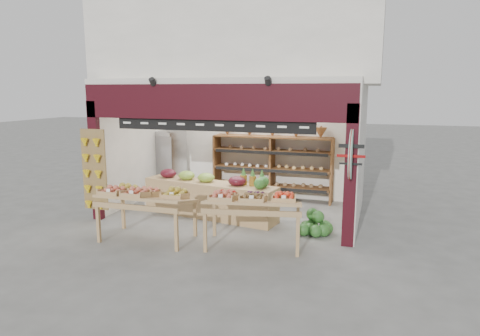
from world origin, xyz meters
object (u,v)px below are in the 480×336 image
Objects in this scene: display_table_right at (250,200)px; watermelon_pile at (315,226)px; cardboard_stack at (164,198)px; refrigerator at (170,162)px; mid_counter at (209,198)px; display_table_left at (142,196)px; back_shelving at (272,155)px.

watermelon_pile is at bearing 42.97° from display_table_right.
cardboard_stack is at bearing 166.94° from watermelon_pile.
watermelon_pile is at bearing -11.87° from refrigerator.
refrigerator reaches higher than display_table_right.
mid_counter is 1.86× the size of display_table_left.
cardboard_stack is at bearing 108.08° from display_table_left.
display_table_right is (2.82, -1.92, 0.64)m from cardboard_stack.
display_table_left is 2.12m from display_table_right.
cardboard_stack is at bearing 145.79° from display_table_right.
display_table_left reaches higher than watermelon_pile.
display_table_right reaches higher than mid_counter.
cardboard_stack is at bearing -145.86° from back_shelving.
refrigerator is 1.84× the size of cardboard_stack.
cardboard_stack is 3.47m from display_table_right.
display_table_left reaches higher than mid_counter.
back_shelving reaches higher than display_table_left.
refrigerator is at bearing 111.36° from cardboard_stack.
watermelon_pile is (2.51, -0.47, -0.27)m from mid_counter.
display_table_left is at bearing -110.88° from mid_counter.
display_table_right is at bearing 7.85° from display_table_left.
refrigerator is 1.70m from cardboard_stack.
display_table_left is (-1.65, -3.81, -0.34)m from back_shelving.
refrigerator is at bearing 135.13° from display_table_right.
refrigerator is 0.53× the size of mid_counter.
mid_counter is at bearing -27.90° from refrigerator.
back_shelving reaches higher than watermelon_pile.
watermelon_pile is (3.91, -0.91, -0.06)m from cardboard_stack.
mid_counter is at bearing -115.46° from back_shelving.
back_shelving is 4.66× the size of watermelon_pile.
mid_counter is (1.40, -0.43, 0.21)m from cardboard_stack.
watermelon_pile is (4.48, -2.37, -0.70)m from refrigerator.
mid_counter reaches higher than cardboard_stack.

